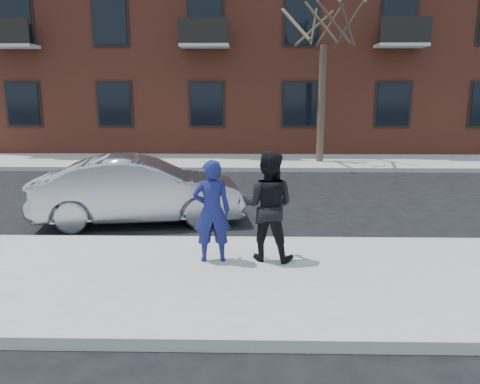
{
  "coord_description": "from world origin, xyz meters",
  "views": [
    {
      "loc": [
        1.88,
        -6.49,
        2.72
      ],
      "look_at": [
        1.73,
        0.4,
        1.23
      ],
      "focal_mm": 35.0,
      "sensor_mm": 36.0,
      "label": 1
    }
  ],
  "objects_px": {
    "street_tree": "(325,10)",
    "man_hoodie": "(212,211)",
    "silver_sedan": "(140,190)",
    "man_peacoat": "(268,206)"
  },
  "relations": [
    {
      "from": "street_tree",
      "to": "silver_sedan",
      "type": "relative_size",
      "value": 1.6
    },
    {
      "from": "street_tree",
      "to": "silver_sedan",
      "type": "bearing_deg",
      "value": -121.62
    },
    {
      "from": "silver_sedan",
      "to": "man_hoodie",
      "type": "height_order",
      "value": "man_hoodie"
    },
    {
      "from": "man_hoodie",
      "to": "man_peacoat",
      "type": "relative_size",
      "value": 0.93
    },
    {
      "from": "silver_sedan",
      "to": "street_tree",
      "type": "bearing_deg",
      "value": -40.67
    },
    {
      "from": "man_hoodie",
      "to": "man_peacoat",
      "type": "height_order",
      "value": "man_peacoat"
    },
    {
      "from": "man_peacoat",
      "to": "silver_sedan",
      "type": "bearing_deg",
      "value": -30.6
    },
    {
      "from": "street_tree",
      "to": "man_hoodie",
      "type": "bearing_deg",
      "value": -106.76
    },
    {
      "from": "man_hoodie",
      "to": "silver_sedan",
      "type": "bearing_deg",
      "value": -63.6
    },
    {
      "from": "silver_sedan",
      "to": "man_peacoat",
      "type": "distance_m",
      "value": 3.63
    }
  ]
}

